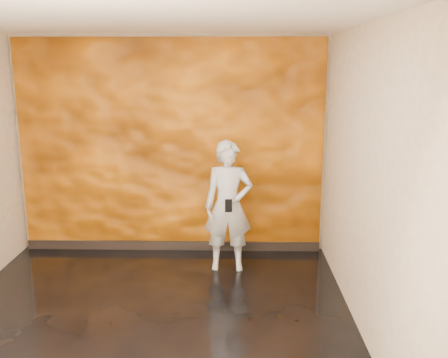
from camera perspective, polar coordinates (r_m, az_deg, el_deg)
room at (r=4.56m, az=-9.22°, el=-0.29°), size 4.02×4.02×2.81m
feature_wall at (r=6.46m, az=-6.09°, el=3.59°), size 3.90×0.06×2.75m
baseboard at (r=6.77m, az=-5.86°, el=-7.56°), size 3.90×0.04×0.12m
man at (r=5.93m, az=0.50°, el=-3.12°), size 0.58×0.39×1.57m
phone at (r=5.64m, az=0.52°, el=-3.07°), size 0.08×0.03×0.15m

